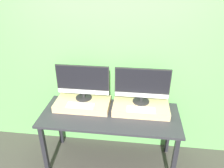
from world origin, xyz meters
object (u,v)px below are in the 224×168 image
(keyboard_left, at_px, (80,105))
(keyboard_right, at_px, (141,109))
(monitor_right, at_px, (142,85))
(monitor_left, at_px, (83,81))

(keyboard_left, relative_size, keyboard_right, 1.00)
(keyboard_left, xyz_separation_m, monitor_right, (0.73, 0.18, 0.23))
(monitor_left, height_order, keyboard_right, monitor_left)
(keyboard_left, xyz_separation_m, keyboard_right, (0.73, 0.00, 0.00))
(monitor_left, distance_m, monitor_right, 0.73)
(monitor_right, distance_m, keyboard_right, 0.29)
(monitor_right, xyz_separation_m, keyboard_right, (0.00, -0.18, -0.23))
(keyboard_left, bearing_deg, monitor_right, 14.01)
(keyboard_left, bearing_deg, keyboard_right, 0.00)
(monitor_left, relative_size, keyboard_left, 1.97)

